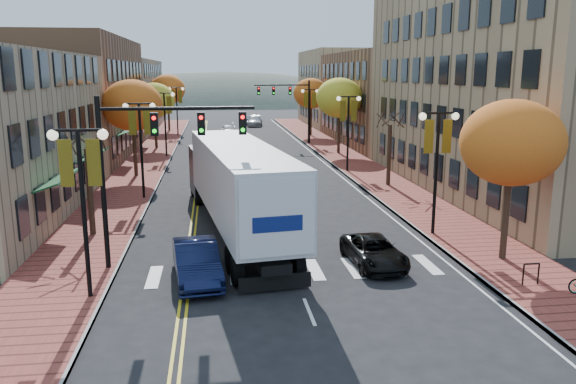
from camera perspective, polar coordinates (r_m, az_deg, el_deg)
name	(u,v)px	position (r m, az deg, el deg)	size (l,w,h in m)	color
ground	(300,289)	(21.10, 1.25, -9.86)	(200.00, 200.00, 0.00)	black
sidewalk_left	(149,159)	(52.76, -13.97, 3.23)	(4.00, 85.00, 0.15)	brown
sidewalk_right	(342,156)	(53.78, 5.48, 3.69)	(4.00, 85.00, 0.15)	brown
building_left_mid	(62,98)	(57.13, -21.96, 8.84)	(12.00, 24.00, 11.00)	brown
building_left_far	(110,95)	(81.60, -17.62, 9.34)	(12.00, 26.00, 9.50)	#9E8966
building_right_near	(540,78)	(41.37, 24.25, 10.52)	(15.00, 28.00, 15.00)	#997F5B
building_right_mid	(407,98)	(65.06, 11.96, 9.30)	(15.00, 24.00, 10.00)	brown
building_right_far	(357,88)	(86.10, 7.07, 10.42)	(15.00, 20.00, 11.00)	#9E8966
tree_left_a	(90,192)	(28.55, -19.47, 0.01)	(0.28, 0.28, 4.20)	#382619
tree_left_b	(132,105)	(43.81, -15.54, 8.47)	(4.48, 4.48, 7.21)	#382619
tree_left_c	(154,100)	(59.70, -13.44, 9.06)	(4.16, 4.16, 6.69)	#382619
tree_left_d	(168,89)	(77.60, -12.13, 10.15)	(4.61, 4.61, 7.42)	#382619
tree_right_a	(512,143)	(24.64, 21.78, 4.64)	(4.16, 4.16, 6.69)	#382619
tree_right_b	(389,155)	(39.62, 10.23, 3.73)	(0.28, 0.28, 4.20)	#382619
tree_right_c	(339,98)	(54.72, 5.24, 9.49)	(4.48, 4.48, 7.21)	#382619
tree_right_d	(311,93)	(70.41, 2.34, 9.98)	(4.35, 4.35, 7.00)	#382619
lamp_left_a	(81,181)	(20.17, -20.25, 1.08)	(1.96, 0.36, 6.05)	black
lamp_left_b	(140,132)	(35.80, -14.76, 5.94)	(1.96, 0.36, 6.05)	black
lamp_left_c	(165,112)	(53.64, -12.42, 7.98)	(1.96, 0.36, 6.05)	black
lamp_left_d	(177,102)	(71.57, -11.24, 9.00)	(1.96, 0.36, 6.05)	black
lamp_right_a	(437,149)	(27.66, 14.92, 4.23)	(1.96, 0.36, 6.05)	black
lamp_right_b	(348,119)	(44.73, 6.15, 7.42)	(1.96, 0.36, 6.05)	black
lamp_right_c	(310,105)	(62.33, 2.23, 8.79)	(1.96, 0.36, 6.05)	black
traffic_mast_near	(151,149)	(22.66, -13.74, 4.24)	(6.10, 0.35, 7.00)	black
traffic_mast_far	(292,100)	(61.99, 0.37, 9.36)	(6.10, 0.34, 7.00)	black
semi_truck	(235,180)	(28.02, -5.45, 1.25)	(5.22, 18.29, 4.52)	black
navy_sedan	(197,262)	(21.96, -9.27, -6.99)	(1.62, 4.64, 1.53)	black
black_suv	(374,251)	(23.70, 8.73, -5.98)	(1.96, 4.24, 1.18)	black
car_far_white	(228,130)	(72.12, -6.12, 6.29)	(1.59, 3.94, 1.34)	silver
car_far_silver	(255,121)	(84.23, -3.38, 7.22)	(2.09, 5.14, 1.49)	#9D9EA4
car_far_oncoming	(248,120)	(87.37, -4.13, 7.34)	(1.45, 4.15, 1.37)	#A0A1A8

